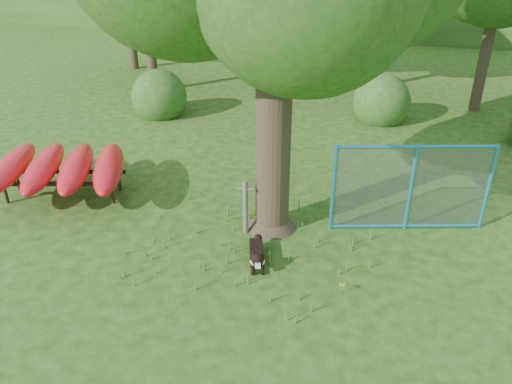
# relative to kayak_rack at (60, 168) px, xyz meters

# --- Properties ---
(ground) EXTENTS (80.00, 80.00, 0.00)m
(ground) POSITION_rel_kayak_rack_xyz_m (4.47, -1.59, -0.72)
(ground) COLOR #1F480E
(ground) RESTS_ON ground
(wooden_post) EXTENTS (0.32, 0.12, 1.15)m
(wooden_post) POSITION_rel_kayak_rack_xyz_m (4.42, -0.27, -0.11)
(wooden_post) COLOR brown
(wooden_post) RESTS_ON ground
(kayak_rack) EXTENTS (3.75, 3.37, 0.94)m
(kayak_rack) POSITION_rel_kayak_rack_xyz_m (0.00, 0.00, 0.00)
(kayak_rack) COLOR black
(kayak_rack) RESTS_ON ground
(husky_dog) EXTENTS (0.51, 1.03, 0.47)m
(husky_dog) POSITION_rel_kayak_rack_xyz_m (4.94, -1.22, -0.56)
(husky_dog) COLOR black
(husky_dog) RESTS_ON ground
(fence_section) EXTENTS (3.01, 1.01, 3.05)m
(fence_section) POSITION_rel_kayak_rack_xyz_m (7.48, 0.81, 0.20)
(fence_section) COLOR teal
(fence_section) RESTS_ON ground
(wildflower_clump) EXTENTS (0.10, 0.09, 0.21)m
(wildflower_clump) POSITION_rel_kayak_rack_xyz_m (6.54, -1.66, -0.55)
(wildflower_clump) COLOR #44872C
(wildflower_clump) RESTS_ON ground
(shrub_left) EXTENTS (1.80, 1.80, 1.80)m
(shrub_left) POSITION_rel_kayak_rack_xyz_m (-0.53, 5.91, -0.72)
(shrub_left) COLOR #27571C
(shrub_left) RESTS_ON ground
(shrub_mid) EXTENTS (1.80, 1.80, 1.80)m
(shrub_mid) POSITION_rel_kayak_rack_xyz_m (6.47, 7.41, -0.72)
(shrub_mid) COLOR #27571C
(shrub_mid) RESTS_ON ground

